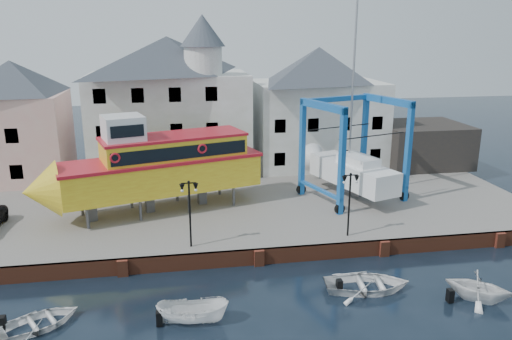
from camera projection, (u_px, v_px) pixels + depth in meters
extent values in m
plane|color=black|center=(259.00, 265.00, 30.24)|extent=(140.00, 140.00, 0.00)
cube|color=#686159|center=(236.00, 199.00, 40.54)|extent=(44.00, 22.00, 1.00)
cube|color=brown|center=(259.00, 257.00, 30.22)|extent=(44.00, 0.25, 1.00)
cube|color=brown|center=(123.00, 268.00, 28.78)|extent=(0.60, 0.36, 1.00)
cube|color=brown|center=(259.00, 258.00, 30.05)|extent=(0.60, 0.36, 1.00)
cube|color=brown|center=(384.00, 249.00, 31.33)|extent=(0.60, 0.36, 1.00)
cube|color=brown|center=(500.00, 240.00, 32.61)|extent=(0.60, 0.36, 1.00)
cube|color=#DA9B93|center=(19.00, 138.00, 43.15)|extent=(8.00, 7.00, 7.50)
pyramid|color=#3A404C|center=(11.00, 77.00, 41.75)|extent=(8.00, 7.00, 2.80)
cube|color=black|center=(17.00, 172.00, 40.53)|extent=(1.00, 0.08, 1.20)
cube|color=black|center=(12.00, 136.00, 39.72)|extent=(1.00, 0.08, 1.20)
cube|color=beige|center=(170.00, 123.00, 45.50)|extent=(14.00, 8.00, 9.00)
pyramid|color=#3A404C|center=(167.00, 55.00, 43.84)|extent=(14.00, 8.00, 3.20)
cube|color=black|center=(106.00, 168.00, 41.65)|extent=(1.00, 0.08, 1.20)
cube|color=black|center=(142.00, 167.00, 42.13)|extent=(1.00, 0.08, 1.20)
cube|color=black|center=(178.00, 165.00, 42.61)|extent=(1.00, 0.08, 1.20)
cube|color=black|center=(213.00, 163.00, 43.09)|extent=(1.00, 0.08, 1.20)
cube|color=black|center=(103.00, 133.00, 40.83)|extent=(1.00, 0.08, 1.20)
cube|color=black|center=(140.00, 132.00, 41.31)|extent=(1.00, 0.08, 1.20)
cube|color=black|center=(176.00, 131.00, 41.79)|extent=(1.00, 0.08, 1.20)
cube|color=black|center=(212.00, 129.00, 42.27)|extent=(1.00, 0.08, 1.20)
cube|color=black|center=(99.00, 96.00, 40.02)|extent=(1.00, 0.08, 1.20)
cube|color=black|center=(138.00, 95.00, 40.50)|extent=(1.00, 0.08, 1.20)
cube|color=black|center=(175.00, 95.00, 40.98)|extent=(1.00, 0.08, 1.20)
cube|color=black|center=(211.00, 94.00, 41.46)|extent=(1.00, 0.08, 1.20)
cylinder|color=beige|center=(203.00, 61.00, 42.15)|extent=(3.20, 3.20, 2.40)
cone|color=#3A404C|center=(202.00, 30.00, 41.47)|extent=(3.80, 3.80, 2.60)
cube|color=beige|center=(317.00, 123.00, 48.34)|extent=(12.00, 8.00, 8.00)
pyramid|color=#3A404C|center=(319.00, 64.00, 46.82)|extent=(12.00, 8.00, 3.20)
cube|color=black|center=(280.00, 159.00, 44.52)|extent=(1.00, 0.08, 1.20)
cube|color=black|center=(312.00, 158.00, 45.00)|extent=(1.00, 0.08, 1.20)
cube|color=black|center=(344.00, 156.00, 45.48)|extent=(1.00, 0.08, 1.20)
cube|color=black|center=(375.00, 155.00, 45.96)|extent=(1.00, 0.08, 1.20)
cube|color=black|center=(280.00, 126.00, 43.70)|extent=(1.00, 0.08, 1.20)
cube|color=black|center=(313.00, 125.00, 44.18)|extent=(1.00, 0.08, 1.20)
cube|color=black|center=(346.00, 124.00, 44.66)|extent=(1.00, 0.08, 1.20)
cube|color=black|center=(377.00, 123.00, 45.14)|extent=(1.00, 0.08, 1.20)
cube|color=black|center=(421.00, 144.00, 48.59)|extent=(8.00, 7.00, 4.00)
cylinder|color=black|center=(190.00, 216.00, 29.92)|extent=(0.12, 0.12, 4.00)
cube|color=black|center=(189.00, 183.00, 29.36)|extent=(0.90, 0.06, 0.06)
sphere|color=black|center=(189.00, 182.00, 29.34)|extent=(0.16, 0.16, 0.16)
cone|color=black|center=(182.00, 188.00, 29.37)|extent=(0.32, 0.32, 0.45)
sphere|color=white|center=(182.00, 191.00, 29.42)|extent=(0.18, 0.18, 0.18)
cone|color=black|center=(196.00, 187.00, 29.50)|extent=(0.32, 0.32, 0.45)
sphere|color=white|center=(196.00, 190.00, 29.55)|extent=(0.18, 0.18, 0.18)
cylinder|color=black|center=(349.00, 206.00, 31.52)|extent=(0.12, 0.12, 4.00)
cube|color=black|center=(351.00, 175.00, 30.96)|extent=(0.90, 0.06, 0.06)
sphere|color=black|center=(351.00, 174.00, 30.94)|extent=(0.16, 0.16, 0.16)
cone|color=black|center=(344.00, 180.00, 30.97)|extent=(0.32, 0.32, 0.45)
sphere|color=white|center=(344.00, 182.00, 31.02)|extent=(0.18, 0.18, 0.18)
cone|color=black|center=(357.00, 179.00, 31.10)|extent=(0.32, 0.32, 0.45)
sphere|color=white|center=(356.00, 182.00, 31.15)|extent=(0.18, 0.18, 0.18)
cylinder|color=#59595E|center=(88.00, 218.00, 32.95)|extent=(0.25, 0.25, 1.51)
cylinder|color=#59595E|center=(82.00, 205.00, 35.38)|extent=(0.25, 0.25, 1.51)
cylinder|color=#59595E|center=(140.00, 210.00, 34.44)|extent=(0.25, 0.25, 1.51)
cylinder|color=#59595E|center=(131.00, 198.00, 36.87)|extent=(0.25, 0.25, 1.51)
cylinder|color=#59595E|center=(189.00, 202.00, 35.93)|extent=(0.25, 0.25, 1.51)
cylinder|color=#59595E|center=(177.00, 191.00, 38.36)|extent=(0.25, 0.25, 1.51)
cylinder|color=#59595E|center=(234.00, 196.00, 37.42)|extent=(0.25, 0.25, 1.51)
cylinder|color=#59595E|center=(220.00, 185.00, 39.85)|extent=(0.25, 0.25, 1.51)
cube|color=#59595E|center=(92.00, 210.00, 34.38)|extent=(0.72, 0.65, 1.51)
cube|color=#59595E|center=(150.00, 202.00, 36.08)|extent=(0.72, 0.65, 1.51)
cube|color=#59595E|center=(202.00, 194.00, 37.78)|extent=(0.72, 0.65, 1.51)
cube|color=gold|center=(162.00, 175.00, 36.00)|extent=(14.56, 7.66, 2.21)
cone|color=gold|center=(40.00, 191.00, 32.56)|extent=(3.20, 4.29, 3.81)
cube|color=red|center=(161.00, 159.00, 35.67)|extent=(14.89, 7.90, 0.22)
cube|color=gold|center=(174.00, 148.00, 35.91)|extent=(10.59, 6.13, 1.61)
cube|color=black|center=(182.00, 153.00, 34.39)|extent=(9.25, 2.80, 0.90)
cube|color=black|center=(167.00, 143.00, 37.39)|extent=(9.25, 2.80, 0.90)
cube|color=red|center=(174.00, 136.00, 35.66)|extent=(10.82, 6.28, 0.18)
cube|color=white|center=(123.00, 129.00, 33.95)|extent=(3.25, 3.25, 1.83)
cube|color=black|center=(127.00, 131.00, 32.78)|extent=(2.12, 0.68, 0.80)
torus|color=red|center=(115.00, 158.00, 32.40)|extent=(0.71, 0.33, 0.70)
torus|color=red|center=(202.00, 149.00, 34.95)|extent=(0.71, 0.33, 0.70)
cube|color=#16519D|center=(342.00, 162.00, 34.78)|extent=(0.48, 0.48, 7.65)
cylinder|color=black|center=(340.00, 209.00, 35.71)|extent=(0.81, 0.50, 0.76)
cube|color=#16519D|center=(302.00, 148.00, 39.10)|extent=(0.48, 0.48, 7.65)
cylinder|color=black|center=(301.00, 189.00, 40.04)|extent=(0.81, 0.50, 0.76)
cube|color=#16519D|center=(408.00, 153.00, 37.55)|extent=(0.48, 0.48, 7.65)
cylinder|color=black|center=(404.00, 196.00, 38.48)|extent=(0.81, 0.50, 0.76)
cube|color=#16519D|center=(364.00, 140.00, 41.87)|extent=(0.48, 0.48, 7.65)
cylinder|color=black|center=(362.00, 179.00, 42.81)|extent=(0.81, 0.50, 0.76)
cube|color=#16519D|center=(323.00, 106.00, 35.95)|extent=(2.07, 5.31, 0.54)
cube|color=#16519D|center=(320.00, 190.00, 37.68)|extent=(1.96, 5.27, 0.23)
cube|color=#16519D|center=(388.00, 100.00, 38.72)|extent=(2.07, 5.31, 0.54)
cube|color=#16519D|center=(382.00, 179.00, 40.45)|extent=(1.96, 5.27, 0.23)
cube|color=#16519D|center=(336.00, 99.00, 39.50)|extent=(6.35, 2.41, 0.38)
cube|color=white|center=(353.00, 173.00, 38.83)|extent=(4.95, 8.57, 1.75)
cone|color=white|center=(317.00, 159.00, 42.97)|extent=(2.93, 2.45, 2.51)
cube|color=#59595E|center=(352.00, 189.00, 39.17)|extent=(0.86, 1.95, 0.76)
cube|color=white|center=(358.00, 160.00, 38.04)|extent=(2.69, 3.66, 0.66)
cylinder|color=#99999E|center=(353.00, 84.00, 37.42)|extent=(0.20, 0.20, 12.02)
cube|color=black|center=(372.00, 136.00, 36.25)|extent=(5.69, 1.98, 0.05)
cube|color=black|center=(339.00, 127.00, 39.59)|extent=(5.69, 1.98, 0.05)
imported|color=white|center=(193.00, 323.00, 24.31)|extent=(3.70, 1.85, 1.37)
imported|color=white|center=(367.00, 290.00, 27.36)|extent=(5.04, 3.89, 0.97)
imported|color=white|center=(477.00, 300.00, 26.36)|extent=(4.39, 4.31, 1.75)
imported|color=white|center=(39.00, 327.00, 23.92)|extent=(4.67, 4.28, 0.79)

